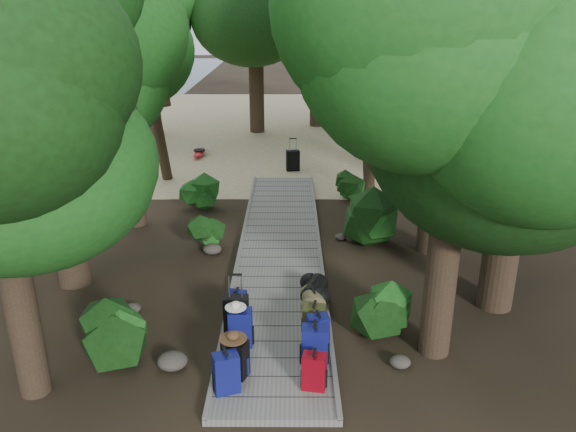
# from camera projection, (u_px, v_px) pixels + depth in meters

# --- Properties ---
(ground) EXTENTS (120.00, 120.00, 0.00)m
(ground) POSITION_uv_depth(u_px,v_px,m) (279.00, 271.00, 12.66)
(ground) COLOR #2F2417
(ground) RESTS_ON ground
(sand_beach) EXTENTS (40.00, 22.00, 0.02)m
(sand_beach) POSITION_uv_depth(u_px,v_px,m) (285.00, 127.00, 27.64)
(sand_beach) COLOR #CBBE89
(sand_beach) RESTS_ON ground
(boardwalk) EXTENTS (2.00, 12.00, 0.12)m
(boardwalk) POSITION_uv_depth(u_px,v_px,m) (280.00, 251.00, 13.57)
(boardwalk) COLOR slate
(boardwalk) RESTS_ON ground
(backpack_left_a) EXTENTS (0.45, 0.38, 0.71)m
(backpack_left_a) POSITION_uv_depth(u_px,v_px,m) (226.00, 371.00, 8.42)
(backpack_left_a) COLOR navy
(backpack_left_a) RESTS_ON boardwalk
(backpack_left_b) EXTENTS (0.45, 0.39, 0.69)m
(backpack_left_b) POSITION_uv_depth(u_px,v_px,m) (235.00, 356.00, 8.79)
(backpack_left_b) COLOR black
(backpack_left_b) RESTS_ON boardwalk
(backpack_left_c) EXTENTS (0.40, 0.29, 0.74)m
(backpack_left_c) POSITION_uv_depth(u_px,v_px,m) (240.00, 326.00, 9.58)
(backpack_left_c) COLOR navy
(backpack_left_c) RESTS_ON boardwalk
(backpack_left_d) EXTENTS (0.39, 0.32, 0.52)m
(backpack_left_d) POSITION_uv_depth(u_px,v_px,m) (237.00, 302.00, 10.58)
(backpack_left_d) COLOR navy
(backpack_left_d) RESTS_ON boardwalk
(backpack_right_a) EXTENTS (0.40, 0.31, 0.64)m
(backpack_right_a) POSITION_uv_depth(u_px,v_px,m) (314.00, 370.00, 8.51)
(backpack_right_a) COLOR maroon
(backpack_right_a) RESTS_ON boardwalk
(backpack_right_b) EXTENTS (0.43, 0.31, 0.76)m
(backpack_right_b) POSITION_uv_depth(u_px,v_px,m) (315.00, 344.00, 9.05)
(backpack_right_b) COLOR navy
(backpack_right_b) RESTS_ON boardwalk
(backpack_right_c) EXTENTS (0.40, 0.31, 0.63)m
(backpack_right_c) POSITION_uv_depth(u_px,v_px,m) (318.00, 329.00, 9.59)
(backpack_right_c) COLOR navy
(backpack_right_c) RESTS_ON boardwalk
(backpack_right_d) EXTENTS (0.43, 0.34, 0.60)m
(backpack_right_d) POSITION_uv_depth(u_px,v_px,m) (314.00, 318.00, 9.95)
(backpack_right_d) COLOR #3C401B
(backpack_right_d) RESTS_ON boardwalk
(duffel_right_khaki) EXTENTS (0.50, 0.64, 0.38)m
(duffel_right_khaki) POSITION_uv_depth(u_px,v_px,m) (313.00, 299.00, 10.81)
(duffel_right_khaki) COLOR brown
(duffel_right_khaki) RESTS_ON boardwalk
(duffel_right_black) EXTENTS (0.58, 0.75, 0.41)m
(duffel_right_black) POSITION_uv_depth(u_px,v_px,m) (315.00, 290.00, 11.15)
(duffel_right_black) COLOR black
(duffel_right_black) RESTS_ON boardwalk
(suitcase_on_boardwalk) EXTENTS (0.44, 0.24, 0.69)m
(suitcase_on_boardwalk) POSITION_uv_depth(u_px,v_px,m) (236.00, 314.00, 10.00)
(suitcase_on_boardwalk) COLOR black
(suitcase_on_boardwalk) RESTS_ON boardwalk
(lone_suitcase_on_sand) EXTENTS (0.51, 0.34, 0.74)m
(lone_suitcase_on_sand) POSITION_uv_depth(u_px,v_px,m) (293.00, 161.00, 20.24)
(lone_suitcase_on_sand) COLOR black
(lone_suitcase_on_sand) RESTS_ON sand_beach
(hat_brown) EXTENTS (0.43, 0.43, 0.13)m
(hat_brown) POSITION_uv_depth(u_px,v_px,m) (233.00, 335.00, 8.61)
(hat_brown) COLOR #51351E
(hat_brown) RESTS_ON backpack_left_b
(hat_white) EXTENTS (0.36, 0.36, 0.12)m
(hat_white) POSITION_uv_depth(u_px,v_px,m) (235.00, 304.00, 9.40)
(hat_white) COLOR silver
(hat_white) RESTS_ON backpack_left_c
(kayak) EXTENTS (0.77, 3.35, 0.33)m
(kayak) POSITION_uv_depth(u_px,v_px,m) (199.00, 152.00, 22.30)
(kayak) COLOR #A50F0E
(kayak) RESTS_ON sand_beach
(sun_lounger) EXTENTS (1.19, 1.81, 0.56)m
(sun_lounger) POSITION_uv_depth(u_px,v_px,m) (378.00, 154.00, 21.48)
(sun_lounger) COLOR silver
(sun_lounger) RESTS_ON sand_beach
(tree_right_a) EXTENTS (4.46, 4.46, 7.43)m
(tree_right_a) POSITION_uv_depth(u_px,v_px,m) (456.00, 141.00, 8.43)
(tree_right_a) COLOR black
(tree_right_a) RESTS_ON ground
(tree_right_b) EXTENTS (5.44, 5.44, 9.71)m
(tree_right_b) POSITION_uv_depth(u_px,v_px,m) (530.00, 54.00, 9.51)
(tree_right_b) COLOR black
(tree_right_b) RESTS_ON ground
(tree_right_c) EXTENTS (4.93, 4.93, 8.53)m
(tree_right_c) POSITION_uv_depth(u_px,v_px,m) (445.00, 72.00, 12.24)
(tree_right_c) COLOR black
(tree_right_c) RESTS_ON ground
(tree_right_e) EXTENTS (4.78, 4.78, 8.60)m
(tree_right_e) POSITION_uv_depth(u_px,v_px,m) (413.00, 49.00, 18.31)
(tree_right_e) COLOR black
(tree_right_e) RESTS_ON ground
(tree_right_f) EXTENTS (5.39, 5.39, 9.63)m
(tree_right_f) POSITION_uv_depth(u_px,v_px,m) (474.00, 31.00, 19.47)
(tree_right_f) COLOR black
(tree_right_f) RESTS_ON ground
(tree_left_b) EXTENTS (5.31, 5.31, 9.55)m
(tree_left_b) POSITION_uv_depth(u_px,v_px,m) (42.00, 54.00, 10.46)
(tree_left_b) COLOR black
(tree_left_b) RESTS_ON ground
(tree_left_c) EXTENTS (4.42, 4.42, 7.69)m
(tree_left_c) POSITION_uv_depth(u_px,v_px,m) (123.00, 81.00, 14.06)
(tree_left_c) COLOR black
(tree_left_c) RESTS_ON ground
(tree_back_a) EXTENTS (5.70, 5.70, 9.86)m
(tree_back_a) POSITION_uv_depth(u_px,v_px,m) (255.00, 23.00, 24.97)
(tree_back_a) COLOR black
(tree_back_a) RESTS_ON ground
(tree_back_b) EXTENTS (5.91, 5.91, 10.56)m
(tree_back_b) POSITION_uv_depth(u_px,v_px,m) (319.00, 14.00, 26.21)
(tree_back_b) COLOR black
(tree_back_b) RESTS_ON ground
(tree_back_c) EXTENTS (4.55, 4.55, 8.19)m
(tree_back_c) POSITION_uv_depth(u_px,v_px,m) (384.00, 41.00, 26.00)
(tree_back_c) COLOR black
(tree_back_c) RESTS_ON ground
(tree_back_d) EXTENTS (4.97, 4.97, 8.28)m
(tree_back_d) POSITION_uv_depth(u_px,v_px,m) (149.00, 42.00, 24.61)
(tree_back_d) COLOR black
(tree_back_d) RESTS_ON ground
(palm_right_a) EXTENTS (4.93, 4.93, 8.41)m
(palm_right_a) POSITION_uv_depth(u_px,v_px,m) (380.00, 57.00, 16.68)
(palm_right_a) COLOR #14380F
(palm_right_a) RESTS_ON ground
(palm_right_b) EXTENTS (4.36, 4.36, 8.42)m
(palm_right_b) POSITION_uv_depth(u_px,v_px,m) (423.00, 45.00, 21.38)
(palm_right_b) COLOR #14380F
(palm_right_b) RESTS_ON ground
(palm_right_c) EXTENTS (4.40, 4.40, 7.00)m
(palm_right_c) POSITION_uv_depth(u_px,v_px,m) (349.00, 60.00, 23.61)
(palm_right_c) COLOR #14380F
(palm_right_c) RESTS_ON ground
(palm_left_a) EXTENTS (4.78, 4.78, 7.60)m
(palm_left_a) POSITION_uv_depth(u_px,v_px,m) (150.00, 66.00, 17.99)
(palm_left_a) COLOR #14380F
(palm_left_a) RESTS_ON ground
(rock_left_a) EXTENTS (0.50, 0.45, 0.28)m
(rock_left_a) POSITION_uv_depth(u_px,v_px,m) (172.00, 361.00, 9.22)
(rock_left_a) COLOR #4C473F
(rock_left_a) RESTS_ON ground
(rock_left_b) EXTENTS (0.33, 0.29, 0.18)m
(rock_left_b) POSITION_uv_depth(u_px,v_px,m) (133.00, 308.00, 10.93)
(rock_left_b) COLOR #4C473F
(rock_left_b) RESTS_ON ground
(rock_left_c) EXTENTS (0.45, 0.40, 0.25)m
(rock_left_c) POSITION_uv_depth(u_px,v_px,m) (212.00, 249.00, 13.51)
(rock_left_c) COLOR #4C473F
(rock_left_c) RESTS_ON ground
(rock_left_d) EXTENTS (0.29, 0.26, 0.16)m
(rock_left_d) POSITION_uv_depth(u_px,v_px,m) (213.00, 222.00, 15.30)
(rock_left_d) COLOR #4C473F
(rock_left_d) RESTS_ON ground
(rock_right_a) EXTENTS (0.35, 0.31, 0.19)m
(rock_right_a) POSITION_uv_depth(u_px,v_px,m) (400.00, 362.00, 9.27)
(rock_right_a) COLOR #4C473F
(rock_right_a) RESTS_ON ground
(rock_right_b) EXTENTS (0.46, 0.42, 0.25)m
(rock_right_b) POSITION_uv_depth(u_px,v_px,m) (397.00, 300.00, 11.16)
(rock_right_b) COLOR #4C473F
(rock_right_b) RESTS_ON ground
(rock_right_c) EXTENTS (0.29, 0.26, 0.16)m
(rock_right_c) POSITION_uv_depth(u_px,v_px,m) (341.00, 237.00, 14.35)
(rock_right_c) COLOR #4C473F
(rock_right_c) RESTS_ON ground
(rock_right_d) EXTENTS (0.54, 0.49, 0.30)m
(rock_right_d) POSITION_uv_depth(u_px,v_px,m) (373.00, 205.00, 16.43)
(rock_right_d) COLOR #4C473F
(rock_right_d) RESTS_ON ground
(shrub_left_a) EXTENTS (1.24, 1.24, 1.12)m
(shrub_left_a) POSITION_uv_depth(u_px,v_px,m) (114.00, 333.00, 9.24)
(shrub_left_a) COLOR #184E17
(shrub_left_a) RESTS_ON ground
(shrub_left_b) EXTENTS (0.90, 0.90, 0.81)m
(shrub_left_b) POSITION_uv_depth(u_px,v_px,m) (207.00, 231.00, 13.84)
(shrub_left_b) COLOR #184E17
(shrub_left_b) RESTS_ON ground
(shrub_left_c) EXTENTS (1.08, 1.08, 0.97)m
(shrub_left_c) POSITION_uv_depth(u_px,v_px,m) (198.00, 195.00, 16.25)
(shrub_left_c) COLOR #184E17
(shrub_left_c) RESTS_ON ground
(shrub_right_a) EXTENTS (1.15, 1.15, 1.03)m
(shrub_right_a) POSITION_uv_depth(u_px,v_px,m) (388.00, 311.00, 10.00)
(shrub_right_a) COLOR #184E17
(shrub_right_a) RESTS_ON ground
(shrub_right_b) EXTENTS (1.45, 1.45, 1.31)m
(shrub_right_b) POSITION_uv_depth(u_px,v_px,m) (369.00, 220.00, 13.88)
(shrub_right_b) COLOR #184E17
(shrub_right_b) RESTS_ON ground
(shrub_right_c) EXTENTS (0.94, 0.94, 0.85)m
(shrub_right_c) POSITION_uv_depth(u_px,v_px,m) (348.00, 186.00, 17.26)
(shrub_right_c) COLOR #184E17
(shrub_right_c) RESTS_ON ground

